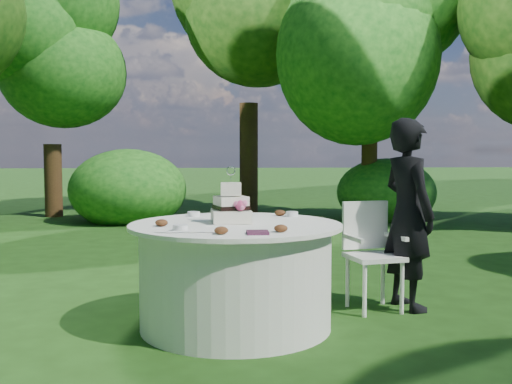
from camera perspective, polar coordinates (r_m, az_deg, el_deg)
ground at (r=4.55m, az=-1.93°, el=-12.69°), size 80.00×80.00×0.00m
napkins at (r=3.84m, az=0.15°, el=-3.88°), size 0.14×0.14×0.02m
feather_plume at (r=3.93m, az=-6.28°, el=-3.77°), size 0.48×0.07×0.01m
guest at (r=5.07m, az=14.31°, el=-2.04°), size 0.52×0.65×1.57m
table at (r=4.45m, az=-1.95°, el=-7.89°), size 1.56×1.56×0.77m
cake at (r=4.42m, az=-2.37°, el=-1.48°), size 0.30×0.30×0.42m
chair at (r=5.03m, az=10.85°, el=-5.10°), size 0.48×0.47×0.88m
votives at (r=4.57m, az=-3.01°, el=-2.48°), size 0.96×0.95×0.04m
petal_cups at (r=4.21m, az=-1.81°, el=-2.96°), size 1.00×1.12×0.05m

